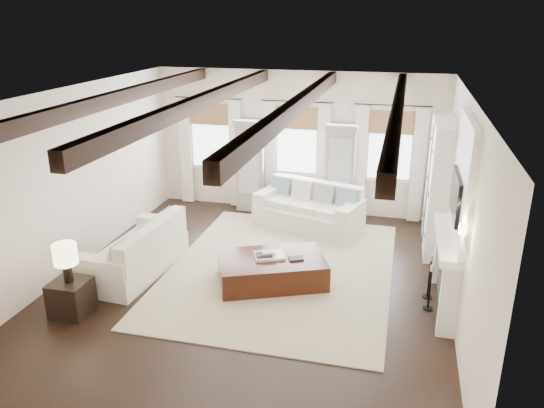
% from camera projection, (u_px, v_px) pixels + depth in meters
% --- Properties ---
extents(ground, '(7.50, 7.50, 0.00)m').
position_uv_depth(ground, '(252.00, 283.00, 9.08)').
color(ground, black).
rests_on(ground, ground).
extents(room_shell, '(6.54, 7.54, 3.22)m').
position_uv_depth(room_shell, '(307.00, 166.00, 9.08)').
color(room_shell, white).
rests_on(room_shell, ground).
extents(area_rug, '(3.90, 5.04, 0.02)m').
position_uv_depth(area_rug, '(281.00, 269.00, 9.55)').
color(area_rug, '#B8AD8B').
rests_on(area_rug, ground).
extents(sofa_back, '(2.44, 1.64, 0.96)m').
position_uv_depth(sofa_back, '(310.00, 210.00, 11.37)').
color(sofa_back, white).
rests_on(sofa_back, ground).
extents(sofa_left, '(1.12, 2.24, 0.93)m').
position_uv_depth(sofa_left, '(139.00, 252.00, 9.35)').
color(sofa_left, white).
rests_on(sofa_left, ground).
extents(ottoman, '(2.06, 1.72, 0.46)m').
position_uv_depth(ottoman, '(272.00, 270.00, 9.03)').
color(ottoman, black).
rests_on(ottoman, ground).
extents(tray, '(0.61, 0.55, 0.04)m').
position_uv_depth(tray, '(269.00, 256.00, 8.99)').
color(tray, white).
rests_on(tray, ottoman).
extents(book_lower, '(0.32, 0.29, 0.04)m').
position_uv_depth(book_lower, '(264.00, 255.00, 8.93)').
color(book_lower, '#262628').
rests_on(book_lower, tray).
extents(book_upper, '(0.27, 0.24, 0.03)m').
position_uv_depth(book_upper, '(269.00, 252.00, 8.95)').
color(book_upper, beige).
rests_on(book_upper, book_lower).
extents(book_loose, '(0.29, 0.26, 0.03)m').
position_uv_depth(book_loose, '(296.00, 258.00, 8.90)').
color(book_loose, '#262628').
rests_on(book_loose, ottoman).
extents(side_table_front, '(0.54, 0.54, 0.54)m').
position_uv_depth(side_table_front, '(71.00, 297.00, 8.09)').
color(side_table_front, black).
rests_on(side_table_front, ground).
extents(lamp_front, '(0.36, 0.36, 0.61)m').
position_uv_depth(lamp_front, '(65.00, 256.00, 7.85)').
color(lamp_front, black).
rests_on(lamp_front, side_table_front).
extents(side_table_back, '(0.39, 0.39, 0.59)m').
position_uv_depth(side_table_back, '(247.00, 194.00, 12.63)').
color(side_table_back, black).
rests_on(side_table_back, ground).
extents(lamp_back, '(0.35, 0.35, 0.60)m').
position_uv_depth(lamp_back, '(247.00, 166.00, 12.39)').
color(lamp_back, black).
rests_on(lamp_back, side_table_back).
extents(candlestick_near, '(0.15, 0.15, 0.75)m').
position_uv_depth(candlestick_near, '(430.00, 291.00, 8.19)').
color(candlestick_near, black).
rests_on(candlestick_near, ground).
extents(candlestick_far, '(0.15, 0.15, 0.76)m').
position_uv_depth(candlestick_far, '(429.00, 280.00, 8.52)').
color(candlestick_far, black).
rests_on(candlestick_far, ground).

